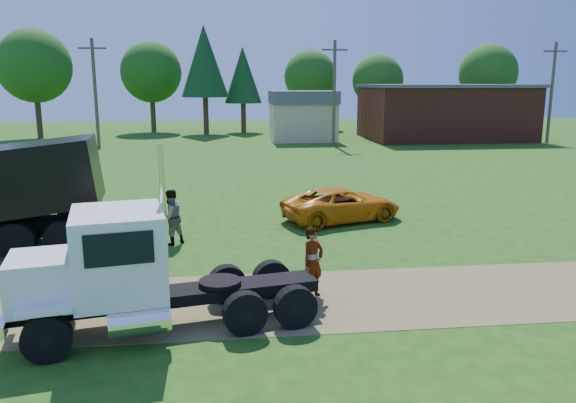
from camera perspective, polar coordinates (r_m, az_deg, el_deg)
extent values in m
plane|color=#174910|center=(15.06, 8.10, -9.55)|extent=(140.00, 140.00, 0.00)
cube|color=brown|center=(15.06, 8.10, -9.53)|extent=(120.00, 4.20, 0.01)
cube|color=black|center=(13.27, -11.56, -9.37)|extent=(6.81, 2.15, 0.27)
cylinder|color=black|center=(12.49, -23.30, -12.67)|extent=(1.04, 0.50, 0.99)
cylinder|color=black|center=(12.49, -23.30, -12.67)|extent=(0.41, 0.39, 0.35)
cylinder|color=black|center=(14.27, -22.61, -9.50)|extent=(1.04, 0.50, 0.99)
cylinder|color=black|center=(14.27, -22.61, -9.50)|extent=(0.41, 0.39, 0.35)
cylinder|color=black|center=(12.69, -4.40, -11.27)|extent=(1.04, 0.50, 0.99)
cylinder|color=black|center=(12.69, -4.40, -11.27)|extent=(0.41, 0.39, 0.35)
cylinder|color=black|center=(14.45, -6.20, -8.35)|extent=(1.04, 0.50, 0.99)
cylinder|color=black|center=(14.45, -6.20, -8.35)|extent=(0.41, 0.39, 0.35)
cylinder|color=black|center=(12.99, 0.73, -10.68)|extent=(1.04, 0.50, 0.99)
cylinder|color=black|center=(12.99, 0.73, -10.68)|extent=(0.41, 0.39, 0.35)
cylinder|color=black|center=(14.71, -1.68, -7.90)|extent=(1.04, 0.50, 0.99)
cylinder|color=black|center=(14.71, -1.68, -7.90)|extent=(0.41, 0.39, 0.35)
cube|color=white|center=(13.06, -23.06, -7.31)|extent=(1.89, 1.82, 1.08)
cube|color=white|center=(13.19, -26.58, -7.66)|extent=(0.33, 1.34, 0.90)
cube|color=white|center=(13.41, -26.52, -10.22)|extent=(0.53, 2.06, 0.27)
cube|color=white|center=(12.85, -16.79, -5.04)|extent=(2.28, 2.49, 1.90)
cube|color=black|center=(12.77, -21.08, -3.55)|extent=(0.39, 1.78, 0.77)
cube|color=black|center=(11.69, -16.78, -4.65)|extent=(1.34, 0.30, 0.68)
cube|color=black|center=(13.80, -17.00, -2.14)|extent=(1.34, 0.30, 0.68)
cube|color=white|center=(12.27, -23.53, -10.17)|extent=(1.14, 0.61, 0.09)
cube|color=white|center=(14.08, -22.81, -7.27)|extent=(1.14, 0.61, 0.09)
cylinder|color=white|center=(12.30, -14.82, -11.76)|extent=(1.34, 0.78, 0.54)
cylinder|color=white|center=(13.32, -12.43, -3.20)|extent=(0.15, 0.15, 4.15)
cylinder|color=black|center=(13.34, -6.93, -8.14)|extent=(1.17, 1.17, 0.11)
cylinder|color=black|center=(19.71, -25.94, -3.65)|extent=(1.22, 0.51, 1.19)
cylinder|color=black|center=(19.71, -25.94, -3.65)|extent=(0.46, 0.44, 0.42)
cylinder|color=black|center=(21.86, -24.67, -2.08)|extent=(1.22, 0.51, 1.19)
cylinder|color=black|center=(21.86, -24.67, -2.08)|extent=(0.46, 0.44, 0.42)
cylinder|color=black|center=(19.43, -21.90, -3.51)|extent=(1.22, 0.51, 1.19)
cylinder|color=black|center=(19.43, -21.90, -3.51)|extent=(0.46, 0.44, 0.42)
cylinder|color=black|center=(21.61, -21.02, -1.93)|extent=(1.22, 0.51, 1.19)
cylinder|color=black|center=(21.61, -21.02, -1.93)|extent=(0.46, 0.44, 0.42)
cube|color=black|center=(20.37, -25.14, 2.20)|extent=(5.00, 3.10, 2.62)
imported|color=orange|center=(22.74, 5.50, -0.30)|extent=(5.31, 3.65, 1.35)
imported|color=#999999|center=(14.63, 2.54, -6.19)|extent=(0.82, 0.77, 1.88)
imported|color=#999999|center=(19.70, -11.84, -1.58)|extent=(1.18, 1.15, 1.92)
cube|color=maroon|center=(57.83, 15.55, 8.62)|extent=(15.00, 10.00, 5.00)
cube|color=#515256|center=(57.75, 15.70, 11.24)|extent=(15.40, 10.40, 0.30)
cube|color=tan|center=(54.20, 1.52, 8.11)|extent=(6.00, 5.00, 3.60)
cube|color=#515256|center=(54.09, 1.53, 10.54)|extent=(6.20, 5.40, 1.20)
cylinder|color=brown|center=(49.62, -18.98, 10.23)|extent=(0.28, 0.28, 9.00)
cube|color=brown|center=(49.68, -19.27, 14.49)|extent=(2.20, 0.14, 0.14)
cylinder|color=brown|center=(49.49, 4.71, 10.83)|extent=(0.28, 0.28, 9.00)
cube|color=brown|center=(49.55, 4.78, 15.11)|extent=(2.20, 0.14, 0.14)
cylinder|color=brown|center=(56.89, 25.19, 9.90)|extent=(0.28, 0.28, 9.00)
cube|color=brown|center=(56.95, 25.53, 13.61)|extent=(2.20, 0.14, 0.14)
cylinder|color=#352115|center=(61.88, -23.97, 7.67)|extent=(0.56, 0.56, 3.80)
sphere|color=#184C13|center=(61.80, -24.39, 12.44)|extent=(7.17, 7.17, 7.17)
cylinder|color=#352115|center=(65.63, -13.53, 8.45)|extent=(0.56, 0.56, 3.55)
sphere|color=#184C13|center=(65.54, -13.74, 12.65)|extent=(6.70, 6.70, 6.70)
cylinder|color=#352115|center=(63.44, -4.54, 8.51)|extent=(0.56, 0.56, 3.28)
cone|color=#103718|center=(63.32, -4.61, 12.70)|extent=(4.13, 4.13, 6.10)
cylinder|color=#352115|center=(68.61, 2.24, 8.81)|extent=(0.56, 0.56, 3.31)
sphere|color=#184C13|center=(68.50, 2.28, 12.57)|extent=(6.24, 6.24, 6.24)
cylinder|color=#352115|center=(66.81, 8.98, 8.49)|extent=(0.56, 0.56, 3.09)
sphere|color=#184C13|center=(66.69, 9.10, 12.09)|extent=(5.83, 5.83, 5.83)
cylinder|color=#352115|center=(70.25, 19.39, 8.30)|extent=(0.56, 0.56, 3.51)
sphere|color=#184C13|center=(70.16, 19.67, 12.18)|extent=(6.62, 6.62, 6.62)
cylinder|color=#352115|center=(61.64, -8.33, 8.65)|extent=(0.56, 0.56, 4.01)
cone|color=#103718|center=(61.58, -8.50, 13.92)|extent=(5.04, 5.04, 7.44)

